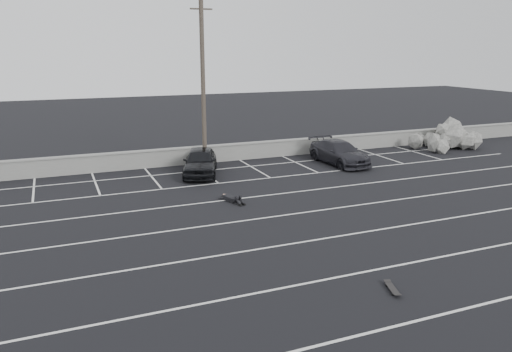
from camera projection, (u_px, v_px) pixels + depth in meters
name	position (u px, v px, depth m)	size (l,w,h in m)	color
ground	(343.00, 236.00, 18.93)	(120.00, 120.00, 0.00)	black
seawall	(224.00, 152.00, 31.34)	(50.00, 0.45, 1.06)	gray
stall_lines	(290.00, 203.00, 22.85)	(36.00, 20.05, 0.01)	silver
car_left	(200.00, 161.00, 27.90)	(1.78, 4.43, 1.51)	black
car_right	(339.00, 153.00, 30.56)	(1.96, 4.83, 1.40)	#222228
utility_pole	(203.00, 84.00, 28.99)	(1.29, 0.26, 9.69)	#4C4238
trash_bin	(316.00, 149.00, 32.69)	(0.72, 0.72, 0.93)	black
riprap_pile	(450.00, 139.00, 35.67)	(5.71, 4.07, 1.56)	gray
person	(229.00, 196.00, 23.28)	(1.32, 2.24, 0.42)	black
skateboard	(392.00, 289.00, 14.60)	(0.44, 0.82, 0.10)	black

